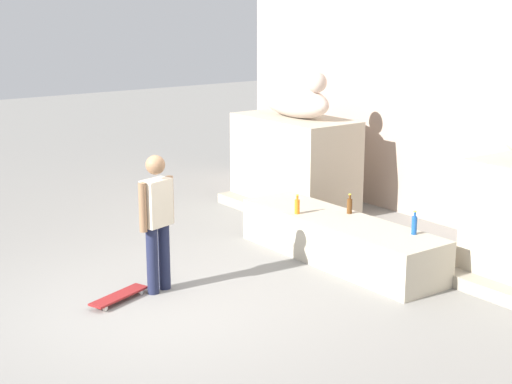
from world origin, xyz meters
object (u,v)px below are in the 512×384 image
skater (157,217)px  bottle_blue (414,225)px  statue_reclining_left (297,100)px  skateboard (119,296)px  bottle_orange (297,206)px  bottle_brown (350,206)px

skater → bottle_blue: bearing=135.2°
statue_reclining_left → skater: size_ratio=0.97×
skateboard → bottle_orange: (-0.08, 2.74, 0.63)m
skater → bottle_brown: skater is taller
skater → bottle_brown: bearing=157.1°
statue_reclining_left → skateboard: bearing=-63.2°
bottle_brown → bottle_blue: bearing=-1.1°
skater → statue_reclining_left: bearing=-168.0°
bottle_blue → bottle_brown: bearing=178.9°
statue_reclining_left → bottle_brown: size_ratio=5.88×
skateboard → bottle_blue: bearing=135.3°
skater → skateboard: skater is taller
statue_reclining_left → bottle_brown: (2.32, -0.96, -1.13)m
skateboard → bottle_orange: bottle_orange is taller
statue_reclining_left → bottle_brown: statue_reclining_left is taller
skater → bottle_brown: (0.35, 2.78, -0.22)m
skater → bottle_orange: skater is taller
skater → bottle_orange: (-0.06, 2.20, -0.23)m
skater → bottle_blue: size_ratio=5.58×
skateboard → bottle_orange: 2.82m
bottle_blue → bottle_orange: bearing=-160.7°
skateboard → statue_reclining_left: bearing=-175.1°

